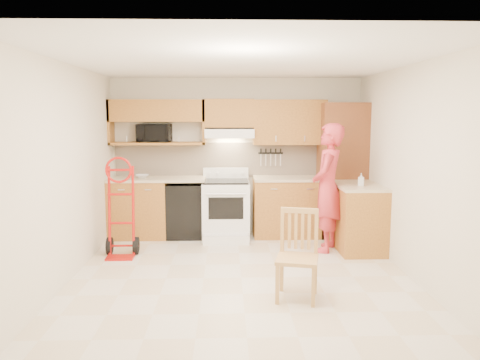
{
  "coord_description": "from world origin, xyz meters",
  "views": [
    {
      "loc": [
        -0.17,
        -5.27,
        1.9
      ],
      "look_at": [
        0.0,
        0.5,
        1.1
      ],
      "focal_mm": 34.7,
      "sensor_mm": 36.0,
      "label": 1
    }
  ],
  "objects_px": {
    "microwave": "(154,133)",
    "dining_chair": "(297,256)",
    "person": "(328,188)",
    "hand_truck": "(120,212)",
    "range": "(226,205)"
  },
  "relations": [
    {
      "from": "microwave",
      "to": "dining_chair",
      "type": "distance_m",
      "value": 3.51
    },
    {
      "from": "person",
      "to": "dining_chair",
      "type": "distance_m",
      "value": 1.94
    },
    {
      "from": "person",
      "to": "dining_chair",
      "type": "relative_size",
      "value": 1.93
    },
    {
      "from": "microwave",
      "to": "hand_truck",
      "type": "bearing_deg",
      "value": -99.82
    },
    {
      "from": "range",
      "to": "hand_truck",
      "type": "xyz_separation_m",
      "value": [
        -1.42,
        -0.91,
        0.08
      ]
    },
    {
      "from": "person",
      "to": "hand_truck",
      "type": "relative_size",
      "value": 1.47
    },
    {
      "from": "microwave",
      "to": "range",
      "type": "bearing_deg",
      "value": -9.84
    },
    {
      "from": "person",
      "to": "dining_chair",
      "type": "bearing_deg",
      "value": 1.32
    },
    {
      "from": "dining_chair",
      "to": "microwave",
      "type": "bearing_deg",
      "value": 138.03
    },
    {
      "from": "range",
      "to": "dining_chair",
      "type": "relative_size",
      "value": 1.15
    },
    {
      "from": "microwave",
      "to": "range",
      "type": "relative_size",
      "value": 0.48
    },
    {
      "from": "microwave",
      "to": "person",
      "type": "height_order",
      "value": "person"
    },
    {
      "from": "hand_truck",
      "to": "dining_chair",
      "type": "xyz_separation_m",
      "value": [
        2.16,
        -1.54,
        -0.15
      ]
    },
    {
      "from": "microwave",
      "to": "hand_truck",
      "type": "height_order",
      "value": "microwave"
    },
    {
      "from": "microwave",
      "to": "range",
      "type": "xyz_separation_m",
      "value": [
        1.12,
        -0.28,
        -1.1
      ]
    }
  ]
}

